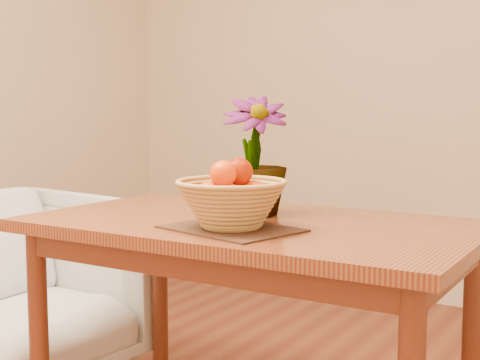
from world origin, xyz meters
The scene contains 7 objects.
wall_back centered at (0.00, 2.25, 1.35)m, with size 4.00×0.02×2.70m, color beige.
table centered at (0.00, 0.30, 0.66)m, with size 1.40×0.80×0.75m.
placemat centered at (0.04, 0.13, 0.75)m, with size 0.37×0.28×0.01m, color #3B2215.
wicker_basket centered at (0.04, 0.13, 0.82)m, with size 0.32×0.32×0.13m.
orange_pile centered at (0.04, 0.13, 0.88)m, with size 0.18×0.18×0.15m.
potted_plant centered at (-0.05, 0.40, 0.95)m, with size 0.22×0.22×0.39m, color #144313.
armchair centered at (-1.10, 0.27, 0.41)m, with size 0.81×0.75×0.83m, color gray.
Camera 1 is at (1.06, -1.49, 1.10)m, focal length 50.00 mm.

